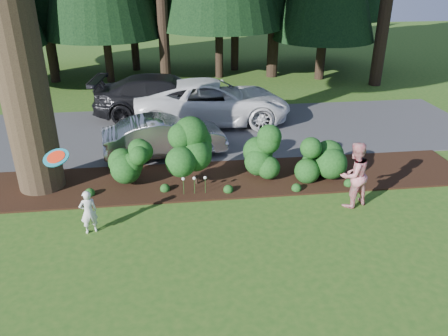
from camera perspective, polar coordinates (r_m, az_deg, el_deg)
The scene contains 11 objects.
ground at distance 10.20m, azimuth -1.24°, elevation -9.86°, with size 80.00×80.00×0.00m, color #265217.
mulch_bed at distance 12.97m, azimuth -2.76°, elevation -1.57°, with size 16.00×2.50×0.05m, color black.
driveway at distance 16.87m, azimuth -3.95°, elevation 4.84°, with size 22.00×6.00×0.03m, color #38383A.
shrub_row at distance 12.61m, azimuth 0.69°, elevation 1.58°, with size 6.53×1.60×1.61m.
lily_cluster at distance 11.99m, azimuth -3.91°, elevation -1.45°, with size 0.69×0.09×0.57m.
car_silver_wagon at distance 14.51m, azimuth -7.74°, elevation 4.08°, with size 1.40×4.01×1.32m, color #AAAAAF.
car_white_suv at distance 17.56m, azimuth -1.46°, elevation 8.68°, with size 2.82×6.12×1.70m, color white.
car_dark_suv at distance 18.31m, azimuth -7.48°, elevation 9.19°, with size 2.41×5.92×1.72m, color black.
child at distance 10.79m, azimuth -17.28°, elevation -5.51°, with size 0.40×0.27×1.11m, color silver.
adult at distance 11.78m, azimuth 16.62°, elevation -0.86°, with size 0.87×0.67×1.78m, color red.
frisbee at distance 10.35m, azimuth -21.09°, elevation 1.30°, with size 0.60×0.55×0.29m.
Camera 1 is at (-0.83, -8.32, 5.84)m, focal length 35.00 mm.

